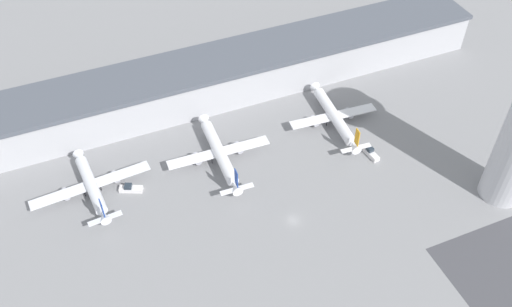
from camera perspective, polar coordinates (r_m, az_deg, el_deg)
name	(u,v)px	position (r m, az deg, el deg)	size (l,w,h in m)	color
ground_plane	(293,221)	(187.56, 3.75, -6.71)	(1000.00, 1000.00, 0.00)	gray
terminal_building	(218,78)	(227.71, -3.79, 7.58)	(221.73, 25.00, 17.67)	#B2B2B7
airplane_gate_alpha	(91,185)	(199.63, -16.15, -3.08)	(41.22, 34.59, 12.36)	silver
airplane_gate_bravo	(219,153)	(202.46, -3.68, 0.07)	(37.65, 39.41, 13.12)	white
airplane_gate_charlie	(334,116)	(218.76, 7.84, 3.69)	(34.74, 39.30, 12.74)	white
service_truck_catering	(371,153)	(210.61, 11.39, 0.05)	(3.16, 7.96, 3.14)	black
service_truck_fuel	(131,189)	(199.47, -12.43, -3.45)	(8.31, 5.68, 2.74)	black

